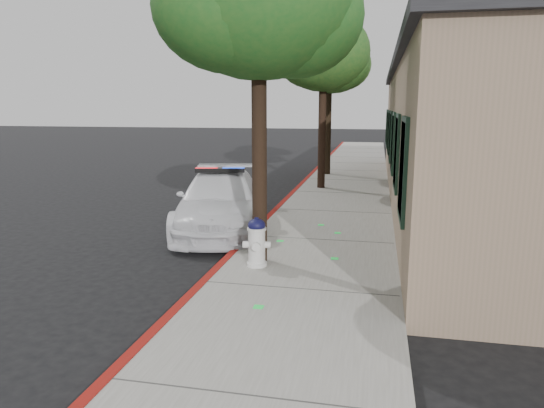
{
  "coord_description": "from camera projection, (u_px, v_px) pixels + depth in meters",
  "views": [
    {
      "loc": [
        2.75,
        -7.31,
        2.95
      ],
      "look_at": [
        0.55,
        3.09,
        0.86
      ],
      "focal_mm": 32.96,
      "sensor_mm": 36.0,
      "label": 1
    }
  ],
  "objects": [
    {
      "name": "ground",
      "position": [
        200.0,
        290.0,
        8.15
      ],
      "size": [
        120.0,
        120.0,
        0.0
      ],
      "primitive_type": "plane",
      "color": "black",
      "rests_on": "ground"
    },
    {
      "name": "street_tree_mid",
      "position": [
        324.0,
        56.0,
        16.68
      ],
      "size": [
        3.09,
        3.19,
        5.89
      ],
      "rotation": [
        0.0,
        0.0,
        0.28
      ],
      "color": "black",
      "rests_on": "sidewalk"
    },
    {
      "name": "street_tree_near",
      "position": [
        259.0,
        3.0,
        8.33
      ],
      "size": [
        3.45,
        3.28,
        6.01
      ],
      "rotation": [
        0.0,
        0.0,
        -0.03
      ],
      "color": "black",
      "rests_on": "sidewalk"
    },
    {
      "name": "police_car",
      "position": [
        221.0,
        201.0,
        12.03
      ],
      "size": [
        2.95,
        5.11,
        1.51
      ],
      "rotation": [
        0.0,
        0.0,
        0.22
      ],
      "color": "white",
      "rests_on": "ground"
    },
    {
      "name": "fire_hydrant",
      "position": [
        257.0,
        242.0,
        8.82
      ],
      "size": [
        0.51,
        0.44,
        0.88
      ],
      "rotation": [
        0.0,
        0.0,
        0.19
      ],
      "color": "silver",
      "rests_on": "sidewalk"
    },
    {
      "name": "street_tree_far",
      "position": [
        330.0,
        59.0,
        20.13
      ],
      "size": [
        3.32,
        3.39,
        6.19
      ],
      "rotation": [
        0.0,
        0.0,
        0.37
      ],
      "color": "black",
      "rests_on": "sidewalk"
    },
    {
      "name": "red_curb",
      "position": [
        249.0,
        239.0,
        11.0
      ],
      "size": [
        0.14,
        60.0,
        0.16
      ],
      "primitive_type": "cube",
      "color": "maroon",
      "rests_on": "ground"
    },
    {
      "name": "clapboard_building",
      "position": [
        511.0,
        134.0,
        15.03
      ],
      "size": [
        7.3,
        20.89,
        4.24
      ],
      "color": "#856C57",
      "rests_on": "ground"
    },
    {
      "name": "sidewalk",
      "position": [
        319.0,
        243.0,
        10.69
      ],
      "size": [
        3.2,
        60.0,
        0.15
      ],
      "primitive_type": "cube",
      "color": "gray",
      "rests_on": "ground"
    }
  ]
}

